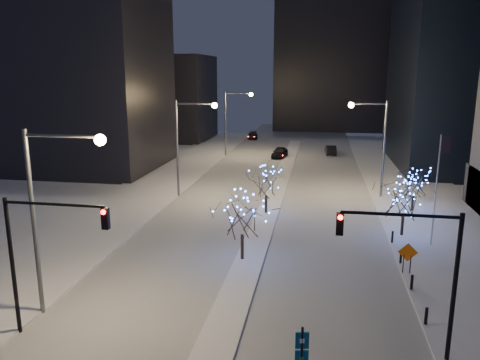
% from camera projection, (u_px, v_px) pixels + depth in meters
% --- Properties ---
extents(ground, '(160.00, 160.00, 0.00)m').
position_uv_depth(ground, '(214.00, 352.00, 21.84)').
color(ground, white).
rests_on(ground, ground).
extents(road, '(20.00, 130.00, 0.02)m').
position_uv_depth(road, '(280.00, 183.00, 55.46)').
color(road, '#ABB1BA').
rests_on(road, ground).
extents(median, '(2.00, 80.00, 0.15)m').
position_uv_depth(median, '(276.00, 193.00, 50.65)').
color(median, silver).
rests_on(median, ground).
extents(east_sidewalk, '(10.00, 90.00, 0.15)m').
position_uv_depth(east_sidewalk, '(445.00, 230.00, 38.57)').
color(east_sidewalk, silver).
rests_on(east_sidewalk, ground).
extents(west_sidewalk, '(8.00, 90.00, 0.15)m').
position_uv_depth(west_sidewalk, '(115.00, 213.00, 43.35)').
color(west_sidewalk, silver).
rests_on(west_sidewalk, ground).
extents(filler_west_near, '(22.00, 18.00, 24.00)m').
position_uv_depth(filler_west_near, '(75.00, 79.00, 62.21)').
color(filler_west_near, black).
rests_on(filler_west_near, ground).
extents(filler_west_far, '(18.00, 16.00, 16.00)m').
position_uv_depth(filler_west_far, '(164.00, 98.00, 91.59)').
color(filler_west_far, black).
rests_on(filler_west_far, ground).
extents(horizon_block, '(24.00, 14.00, 42.00)m').
position_uv_depth(horizon_block, '(330.00, 35.00, 104.55)').
color(horizon_block, black).
rests_on(horizon_block, ground).
extents(street_lamp_w_near, '(4.40, 0.56, 10.00)m').
position_uv_depth(street_lamp_w_near, '(50.00, 198.00, 23.79)').
color(street_lamp_w_near, '#595E66').
rests_on(street_lamp_w_near, ground).
extents(street_lamp_w_mid, '(4.40, 0.56, 10.00)m').
position_uv_depth(street_lamp_w_mid, '(187.00, 135.00, 47.80)').
color(street_lamp_w_mid, '#595E66').
rests_on(street_lamp_w_mid, ground).
extents(street_lamp_w_far, '(4.40, 0.56, 10.00)m').
position_uv_depth(street_lamp_w_far, '(232.00, 114.00, 71.82)').
color(street_lamp_w_far, '#595E66').
rests_on(street_lamp_w_far, ground).
extents(street_lamp_east, '(3.90, 0.56, 10.00)m').
position_uv_depth(street_lamp_east, '(375.00, 136.00, 47.56)').
color(street_lamp_east, '#595E66').
rests_on(street_lamp_east, ground).
extents(traffic_signal_west, '(5.26, 0.43, 7.00)m').
position_uv_depth(traffic_signal_west, '(40.00, 245.00, 22.17)').
color(traffic_signal_west, black).
rests_on(traffic_signal_west, ground).
extents(traffic_signal_east, '(5.26, 0.43, 7.00)m').
position_uv_depth(traffic_signal_east, '(419.00, 261.00, 20.26)').
color(traffic_signal_east, black).
rests_on(traffic_signal_east, ground).
extents(flagpoles, '(1.35, 2.60, 8.00)m').
position_uv_depth(flagpoles, '(438.00, 181.00, 35.14)').
color(flagpoles, silver).
rests_on(flagpoles, east_sidewalk).
extents(bollards, '(0.16, 12.16, 0.90)m').
position_uv_depth(bollards, '(406.00, 269.00, 29.63)').
color(bollards, black).
rests_on(bollards, east_sidewalk).
extents(car_near, '(2.52, 4.95, 1.61)m').
position_uv_depth(car_near, '(280.00, 152.00, 71.88)').
color(car_near, black).
rests_on(car_near, ground).
extents(car_mid, '(1.87, 4.59, 1.48)m').
position_uv_depth(car_mid, '(331.00, 150.00, 74.66)').
color(car_mid, black).
rests_on(car_mid, ground).
extents(car_far, '(2.42, 4.91, 1.37)m').
position_uv_depth(car_far, '(253.00, 135.00, 92.22)').
color(car_far, black).
rests_on(car_far, ground).
extents(holiday_tree_median_near, '(4.44, 4.44, 5.11)m').
position_uv_depth(holiday_tree_median_near, '(242.00, 213.00, 31.67)').
color(holiday_tree_median_near, black).
rests_on(holiday_tree_median_near, median).
extents(holiday_tree_median_far, '(4.22, 4.22, 4.51)m').
position_uv_depth(holiday_tree_median_far, '(266.00, 182.00, 42.44)').
color(holiday_tree_median_far, black).
rests_on(holiday_tree_median_far, median).
extents(holiday_tree_plaza_near, '(4.06, 4.06, 4.81)m').
position_uv_depth(holiday_tree_plaza_near, '(404.00, 198.00, 36.50)').
color(holiday_tree_plaza_near, black).
rests_on(holiday_tree_plaza_near, east_sidewalk).
extents(holiday_tree_plaza_far, '(3.31, 3.31, 4.18)m').
position_uv_depth(holiday_tree_plaza_far, '(414.00, 182.00, 43.16)').
color(holiday_tree_plaza_far, black).
rests_on(holiday_tree_plaza_far, east_sidewalk).
extents(wayfinding_sign, '(0.54, 0.17, 3.05)m').
position_uv_depth(wayfinding_sign, '(302.00, 354.00, 18.46)').
color(wayfinding_sign, black).
rests_on(wayfinding_sign, ground).
extents(construction_sign, '(1.24, 0.07, 2.04)m').
position_uv_depth(construction_sign, '(408.00, 255.00, 29.81)').
color(construction_sign, black).
rests_on(construction_sign, east_sidewalk).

